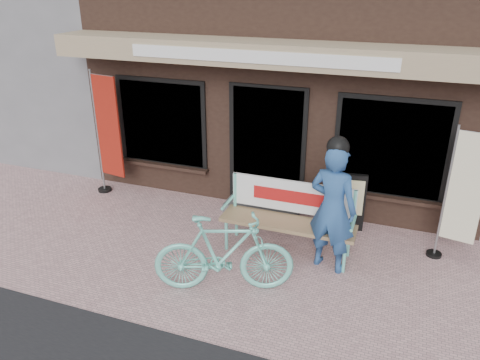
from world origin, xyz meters
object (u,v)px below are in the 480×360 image
at_px(menu_stand, 350,202).
at_px(person, 333,206).
at_px(bicycle, 224,254).
at_px(nobori_red, 107,133).
at_px(nobori_cream, 462,195).
at_px(bench, 290,212).

bearing_deg(menu_stand, person, -103.42).
bearing_deg(bicycle, menu_stand, -50.82).
height_order(nobori_red, nobori_cream, nobori_red).
height_order(bench, nobori_red, nobori_red).
bearing_deg(menu_stand, nobori_cream, -23.16).
bearing_deg(bicycle, person, -70.07).
bearing_deg(bicycle, nobori_red, 36.63).
xyz_separation_m(person, nobori_red, (-4.27, 1.03, 0.24)).
bearing_deg(nobori_red, menu_stand, 11.49).
distance_m(nobori_cream, menu_stand, 1.67).
height_order(nobori_red, menu_stand, nobori_red).
relative_size(bench, person, 1.01).
relative_size(bench, nobori_red, 0.85).
height_order(nobori_cream, menu_stand, nobori_cream).
bearing_deg(person, menu_stand, 99.69).
xyz_separation_m(person, nobori_cream, (1.64, 0.77, 0.08)).
bearing_deg(person, bench, 173.56).
relative_size(person, menu_stand, 2.02).
height_order(person, nobori_cream, nobori_cream).
bearing_deg(nobori_cream, nobori_red, -171.03).
bearing_deg(nobori_cream, menu_stand, 176.53).
xyz_separation_m(bicycle, nobori_cream, (2.83, 1.77, 0.50)).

